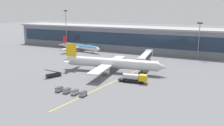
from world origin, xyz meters
TOP-DOWN VIEW (x-y plane):
  - ground_plane at (0.00, 0.00)m, footprint 700.00×700.00m
  - apron_lead_in_line at (5.69, 2.00)m, footprint 7.12×79.73m
  - terminal_building at (-15.37, 68.63)m, footprint 181.88×21.37m
  - main_airliner at (-2.20, 8.10)m, footprint 47.48×37.98m
  - jet_bridge at (8.12, 23.08)m, footprint 7.57×24.82m
  - fuel_tanker at (12.57, -2.04)m, footprint 11.00×3.56m
  - belt_loader at (-19.57, -9.49)m, footprint 4.36×6.77m
  - baggage_cart_0 at (-6.00, -22.99)m, footprint 1.67×2.68m
  - baggage_cart_1 at (-2.80, -23.06)m, footprint 1.67×2.68m
  - baggage_cart_2 at (0.40, -23.13)m, footprint 1.67×2.68m
  - baggage_cart_3 at (3.59, -23.19)m, footprint 1.67×2.68m
  - commuter_jet_far at (-45.05, 47.40)m, footprint 35.32×28.42m
  - apron_light_mast_0 at (-62.41, 56.67)m, footprint 2.80×0.50m
  - apron_light_mast_1 at (26.75, 56.67)m, footprint 2.80×0.50m

SIDE VIEW (x-z plane):
  - ground_plane at x=0.00m, z-range 0.00..0.00m
  - apron_lead_in_line at x=5.69m, z-range 0.00..0.01m
  - baggage_cart_0 at x=-6.00m, z-range 0.04..1.52m
  - baggage_cart_1 at x=-2.80m, z-range 0.04..1.52m
  - baggage_cart_2 at x=0.40m, z-range 0.04..1.52m
  - baggage_cart_3 at x=3.59m, z-range 0.04..1.52m
  - belt_loader at x=-19.57m, z-range -0.75..2.73m
  - fuel_tanker at x=12.57m, z-range 0.12..3.37m
  - commuter_jet_far at x=-45.05m, z-range -1.31..7.31m
  - main_airliner at x=-2.20m, z-range -1.90..9.80m
  - jet_bridge at x=8.12m, z-range 1.64..8.29m
  - terminal_building at x=-15.37m, z-range 0.02..15.30m
  - apron_light_mast_1 at x=26.75m, z-range 1.91..21.65m
  - apron_light_mast_0 at x=-62.41m, z-range 2.03..27.89m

